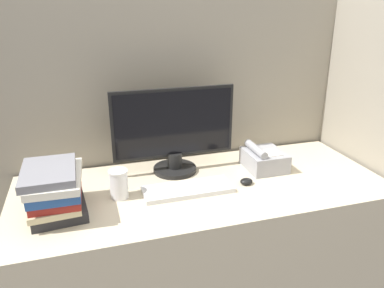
{
  "coord_description": "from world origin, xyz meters",
  "views": [
    {
      "loc": [
        -0.47,
        -1.06,
        1.5
      ],
      "look_at": [
        -0.04,
        0.36,
        0.93
      ],
      "focal_mm": 35.0,
      "sensor_mm": 36.0,
      "label": 1
    }
  ],
  "objects_px": {
    "monitor": "(174,133)",
    "mouse": "(246,181)",
    "keyboard": "(188,189)",
    "desk_telephone": "(264,159)",
    "coffee_cup": "(119,184)",
    "book_stack": "(55,191)"
  },
  "relations": [
    {
      "from": "mouse",
      "to": "desk_telephone",
      "type": "relative_size",
      "value": 0.29
    },
    {
      "from": "mouse",
      "to": "coffee_cup",
      "type": "relative_size",
      "value": 0.47
    },
    {
      "from": "keyboard",
      "to": "desk_telephone",
      "type": "xyz_separation_m",
      "value": [
        0.41,
        0.12,
        0.04
      ]
    },
    {
      "from": "monitor",
      "to": "mouse",
      "type": "xyz_separation_m",
      "value": [
        0.27,
        -0.23,
        -0.18
      ]
    },
    {
      "from": "monitor",
      "to": "keyboard",
      "type": "height_order",
      "value": "monitor"
    },
    {
      "from": "monitor",
      "to": "coffee_cup",
      "type": "height_order",
      "value": "monitor"
    },
    {
      "from": "monitor",
      "to": "desk_telephone",
      "type": "bearing_deg",
      "value": -13.07
    },
    {
      "from": "keyboard",
      "to": "mouse",
      "type": "distance_m",
      "value": 0.27
    },
    {
      "from": "monitor",
      "to": "desk_telephone",
      "type": "xyz_separation_m",
      "value": [
        0.42,
        -0.1,
        -0.14
      ]
    },
    {
      "from": "keyboard",
      "to": "coffee_cup",
      "type": "relative_size",
      "value": 3.13
    },
    {
      "from": "keyboard",
      "to": "coffee_cup",
      "type": "bearing_deg",
      "value": 173.23
    },
    {
      "from": "mouse",
      "to": "monitor",
      "type": "bearing_deg",
      "value": 139.69
    },
    {
      "from": "monitor",
      "to": "book_stack",
      "type": "xyz_separation_m",
      "value": [
        -0.52,
        -0.24,
        -0.1
      ]
    },
    {
      "from": "desk_telephone",
      "to": "monitor",
      "type": "bearing_deg",
      "value": 166.93
    },
    {
      "from": "desk_telephone",
      "to": "keyboard",
      "type": "bearing_deg",
      "value": -163.73
    },
    {
      "from": "monitor",
      "to": "keyboard",
      "type": "bearing_deg",
      "value": -89.52
    },
    {
      "from": "mouse",
      "to": "coffee_cup",
      "type": "bearing_deg",
      "value": 175.52
    },
    {
      "from": "coffee_cup",
      "to": "book_stack",
      "type": "height_order",
      "value": "book_stack"
    },
    {
      "from": "monitor",
      "to": "coffee_cup",
      "type": "distance_m",
      "value": 0.36
    },
    {
      "from": "keyboard",
      "to": "desk_telephone",
      "type": "height_order",
      "value": "desk_telephone"
    },
    {
      "from": "monitor",
      "to": "book_stack",
      "type": "relative_size",
      "value": 1.93
    },
    {
      "from": "coffee_cup",
      "to": "desk_telephone",
      "type": "height_order",
      "value": "desk_telephone"
    }
  ]
}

